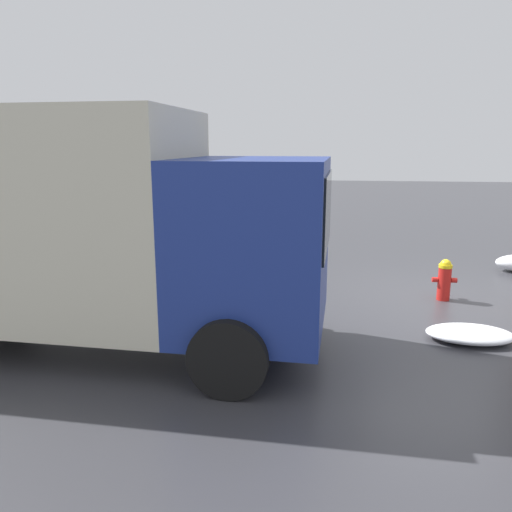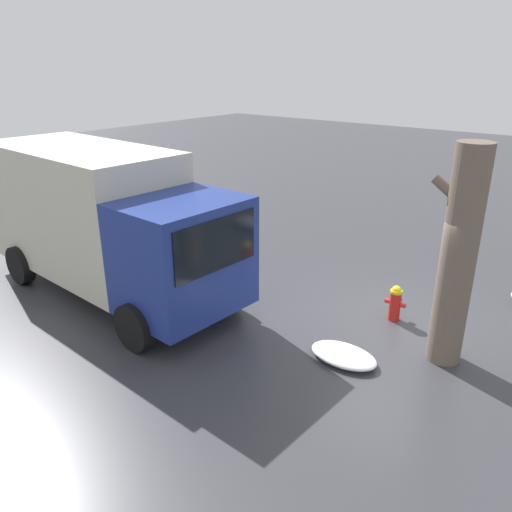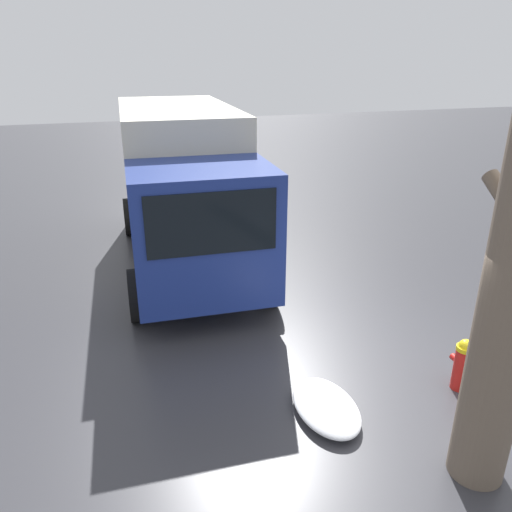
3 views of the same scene
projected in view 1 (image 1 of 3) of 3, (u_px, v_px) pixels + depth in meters
name	position (u px, v px, depth m)	size (l,w,h in m)	color
ground_plane	(443.00, 300.00, 8.96)	(60.00, 60.00, 0.00)	#38383D
fire_hydrant	(444.00, 279.00, 8.88)	(0.43, 0.33, 0.75)	red
delivery_truck	(68.00, 222.00, 6.68)	(6.70, 2.76, 3.16)	navy
snow_pile_curbside	(470.00, 334.00, 7.09)	(1.22, 0.75, 0.19)	white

